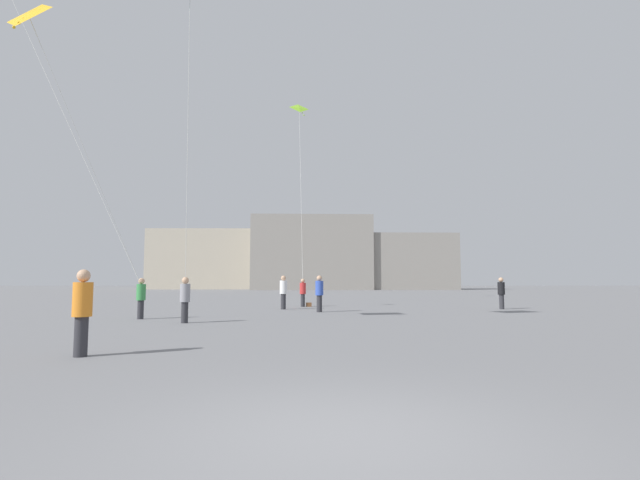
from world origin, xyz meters
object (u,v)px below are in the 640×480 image
object	(u,v)px
person_in_grey	(185,298)
person_in_blue	(319,292)
person_in_white	(283,291)
kite_amber_delta	(29,18)
person_in_black	(501,292)
handbag_beside_flyer	(309,305)
building_left_hall	(222,261)
building_centre_hall	(312,253)
building_right_hall	(411,262)
person_in_red	(303,291)
person_in_green	(141,296)
kite_lime_delta	(299,113)
person_in_orange	(82,308)

from	to	relation	value
person_in_grey	person_in_blue	size ratio (longest dim) A/B	0.93
person_in_white	kite_amber_delta	distance (m)	15.86
person_in_black	handbag_beside_flyer	distance (m)	10.71
building_left_hall	building_centre_hall	size ratio (longest dim) A/B	1.18
person_in_blue	handbag_beside_flyer	bearing A→B (deg)	87.99
person_in_white	building_right_hall	xyz separation A→B (m)	(18.98, 59.47, 3.92)
person_in_red	person_in_blue	distance (m)	4.80
person_in_green	building_centre_hall	xyz separation A→B (m)	(6.19, 65.45, 5.54)
kite_lime_delta	building_right_hall	distance (m)	52.34
kite_lime_delta	person_in_red	bearing A→B (deg)	-86.45
person_in_green	person_in_white	xyz separation A→B (m)	(5.21, 6.44, 0.09)
person_in_orange	building_right_hall	world-z (taller)	building_right_hall
person_in_red	person_in_black	xyz separation A→B (m)	(10.73, -2.42, 0.03)
building_right_hall	kite_lime_delta	bearing A→B (deg)	-111.21
person_in_grey	kite_lime_delta	bearing A→B (deg)	-125.58
kite_lime_delta	handbag_beside_flyer	bearing A→B (deg)	-84.21
person_in_red	person_in_green	bearing A→B (deg)	-100.40
person_in_green	building_left_hall	bearing A→B (deg)	-37.16
person_in_grey	person_in_blue	distance (m)	7.71
person_in_red	person_in_green	size ratio (longest dim) A/B	1.01
building_right_hall	person_in_green	bearing A→B (deg)	-110.15
person_in_black	kite_amber_delta	world-z (taller)	kite_amber_delta
building_centre_hall	building_right_hall	distance (m)	18.07
person_in_grey	building_left_hall	world-z (taller)	building_left_hall
person_in_green	building_right_hall	xyz separation A→B (m)	(24.19, 65.90, 4.01)
person_in_grey	building_right_hall	size ratio (longest dim) A/B	0.11
person_in_blue	building_left_hall	world-z (taller)	building_left_hall
person_in_blue	person_in_orange	bearing A→B (deg)	-118.72
kite_amber_delta	building_left_hall	size ratio (longest dim) A/B	0.37
person_in_white	person_in_blue	distance (m)	2.94
person_in_grey	person_in_blue	world-z (taller)	person_in_blue
building_left_hall	handbag_beside_flyer	distance (m)	68.65
person_in_white	person_in_black	distance (m)	11.70
person_in_green	building_centre_hall	world-z (taller)	building_centre_hall
person_in_green	person_in_black	xyz separation A→B (m)	(16.91, 6.47, 0.04)
person_in_blue	handbag_beside_flyer	world-z (taller)	person_in_blue
person_in_blue	building_right_hall	world-z (taller)	building_right_hall
person_in_red	person_in_green	world-z (taller)	person_in_red
building_left_hall	person_in_green	bearing A→B (deg)	-81.04
person_in_blue	building_centre_hall	distance (m)	61.51
kite_amber_delta	person_in_orange	bearing A→B (deg)	-47.95
person_in_orange	person_in_black	distance (m)	21.53
kite_amber_delta	handbag_beside_flyer	distance (m)	18.72
person_in_red	person_in_orange	size ratio (longest dim) A/B	0.95
person_in_green	building_right_hall	bearing A→B (deg)	-66.27
person_in_green	person_in_black	distance (m)	18.10
person_in_grey	kite_amber_delta	bearing A→B (deg)	0.86
building_right_hall	person_in_white	bearing A→B (deg)	-107.70
person_in_grey	person_in_black	size ratio (longest dim) A/B	0.97
person_in_red	person_in_blue	xyz separation A→B (m)	(0.93, -4.71, 0.07)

